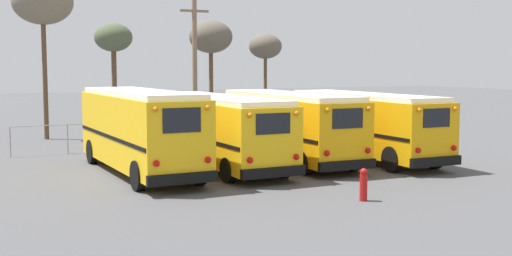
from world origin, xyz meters
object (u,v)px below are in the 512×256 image
bare_tree_0 (211,38)px  bare_tree_1 (265,47)px  bare_tree_2 (43,3)px  school_bus_2 (288,124)px  utility_pole (195,63)px  school_bus_0 (140,128)px  school_bus_3 (363,123)px  bare_tree_3 (113,40)px  fire_hydrant (364,184)px  school_bus_1 (215,128)px

bare_tree_0 → bare_tree_1: 4.15m
bare_tree_2 → school_bus_2: bearing=-59.5°
utility_pole → bare_tree_0: bearing=59.3°
school_bus_0 → bare_tree_1: 23.33m
school_bus_3 → utility_pole: 13.26m
bare_tree_3 → fire_hydrant: (0.37, -28.18, -5.47)m
school_bus_1 → school_bus_3: 6.88m
school_bus_1 → utility_pole: 12.31m
school_bus_1 → bare_tree_1: size_ratio=1.61×
school_bus_0 → school_bus_1: bearing=6.6°
school_bus_2 → bare_tree_2: bearing=120.5°
bare_tree_2 → utility_pole: bearing=-14.0°
bare_tree_2 → fire_hydrant: 23.96m
school_bus_0 → bare_tree_2: bare_tree_2 is taller
school_bus_0 → school_bus_3: (10.17, -0.78, -0.14)m
school_bus_1 → bare_tree_0: (7.48, 17.86, 4.58)m
school_bus_2 → bare_tree_1: 19.59m
bare_tree_0 → bare_tree_2: bearing=-160.2°
school_bus_2 → bare_tree_1: bearing=65.0°
school_bus_1 → school_bus_3: school_bus_3 is taller
bare_tree_2 → bare_tree_3: (5.60, 6.12, -1.73)m
school_bus_0 → bare_tree_0: (10.87, 18.25, 4.41)m
school_bus_1 → fire_hydrant: school_bus_1 is taller
utility_pole → bare_tree_3: size_ratio=1.19×
utility_pole → bare_tree_3: utility_pole is taller
school_bus_1 → bare_tree_1: bearing=56.1°
school_bus_3 → bare_tree_2: bearing=128.0°
school_bus_1 → school_bus_2: bearing=-4.0°
school_bus_2 → school_bus_1: bearing=176.0°
utility_pole → school_bus_0: bearing=-120.8°
school_bus_0 → utility_pole: (7.05, 11.81, 2.61)m
school_bus_0 → bare_tree_0: bearing=59.2°
school_bus_1 → bare_tree_0: bare_tree_0 is taller
bare_tree_3 → utility_pole: bearing=-71.5°
school_bus_0 → school_bus_1: school_bus_0 is taller
school_bus_2 → bare_tree_3: (-2.47, 19.84, 4.35)m
bare_tree_0 → bare_tree_2: size_ratio=0.82×
utility_pole → bare_tree_1: bearing=36.2°
school_bus_0 → utility_pole: size_ratio=1.13×
fire_hydrant → bare_tree_0: bearing=76.8°
school_bus_2 → school_bus_0: bearing=-178.7°
school_bus_0 → bare_tree_2: size_ratio=1.06×
bare_tree_0 → school_bus_1: bearing=-112.7°
school_bus_2 → bare_tree_3: size_ratio=1.38×
bare_tree_0 → utility_pole: bearing=-120.7°
utility_pole → bare_tree_1: size_ratio=1.30×
bare_tree_0 → fire_hydrant: (-6.19, -26.43, -5.67)m
bare_tree_1 → bare_tree_2: bare_tree_2 is taller
school_bus_2 → bare_tree_0: size_ratio=1.33×
school_bus_0 → bare_tree_3: (4.31, 20.00, 4.22)m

